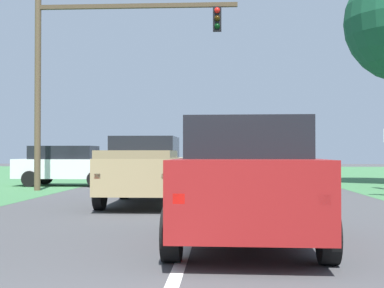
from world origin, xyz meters
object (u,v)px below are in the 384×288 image
Objects in this scene: pickup_truck_lead at (146,169)px; crossing_suv_far at (68,165)px; traffic_light at (90,58)px; red_suv_near at (247,179)px.

pickup_truck_lead is 1.14× the size of crossing_suv_far.
traffic_light is 5.41m from crossing_suv_far.
traffic_light is at bearing -60.22° from crossing_suv_far.
crossing_suv_far is (-1.72, 3.01, -4.15)m from traffic_light.
crossing_suv_far is at bearing 115.78° from red_suv_near.
red_suv_near is 0.60× the size of traffic_light.
traffic_light is 1.68× the size of crossing_suv_far.
red_suv_near is 16.44m from crossing_suv_far.
traffic_light reaches higher than crossing_suv_far.
pickup_truck_lead is 7.39m from traffic_light.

